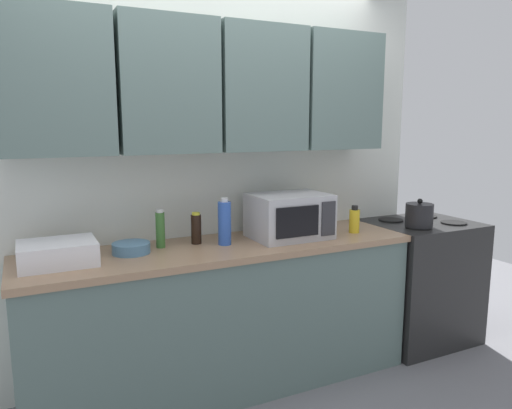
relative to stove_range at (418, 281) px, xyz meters
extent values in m
cube|color=silver|center=(-1.56, 0.35, 0.85)|extent=(3.23, 0.06, 2.60)
cube|color=slate|center=(-2.44, 0.16, 1.37)|extent=(0.56, 0.33, 0.75)
cube|color=slate|center=(-1.86, 0.16, 1.37)|extent=(0.56, 0.33, 0.75)
cube|color=slate|center=(-1.27, 0.16, 1.37)|extent=(0.56, 0.33, 0.75)
cube|color=slate|center=(-0.69, 0.16, 1.37)|extent=(0.56, 0.33, 0.75)
cube|color=slate|center=(-1.56, 0.02, -0.02)|extent=(2.33, 0.60, 0.86)
cube|color=#9E7A5B|center=(-1.56, 0.02, 0.43)|extent=(2.36, 0.63, 0.04)
cube|color=black|center=(0.00, 0.00, 0.00)|extent=(0.76, 0.64, 0.90)
cylinder|color=black|center=(-0.17, -0.14, 0.45)|extent=(0.18, 0.18, 0.01)
cylinder|color=black|center=(0.17, -0.14, 0.45)|extent=(0.18, 0.18, 0.01)
cylinder|color=black|center=(-0.17, 0.14, 0.45)|extent=(0.18, 0.18, 0.01)
cylinder|color=black|center=(0.17, 0.14, 0.45)|extent=(0.18, 0.18, 0.01)
cylinder|color=black|center=(-0.17, -0.14, 0.54)|extent=(0.19, 0.19, 0.16)
sphere|color=black|center=(-0.17, -0.14, 0.64)|extent=(0.04, 0.04, 0.04)
cube|color=#B7B7BC|center=(-1.12, 0.02, 0.59)|extent=(0.48, 0.36, 0.28)
cube|color=black|center=(-1.17, -0.17, 0.59)|extent=(0.29, 0.01, 0.18)
cube|color=#2D2D33|center=(-0.95, -0.17, 0.59)|extent=(0.10, 0.01, 0.21)
cube|color=silver|center=(-2.49, 0.02, 0.51)|extent=(0.38, 0.30, 0.12)
cylinder|color=silver|center=(-0.76, 0.20, 0.53)|extent=(0.07, 0.07, 0.17)
cylinder|color=yellow|center=(-0.76, 0.20, 0.63)|extent=(0.05, 0.05, 0.03)
cylinder|color=black|center=(-1.70, 0.12, 0.54)|extent=(0.06, 0.06, 0.18)
cylinder|color=yellow|center=(-1.70, 0.12, 0.63)|extent=(0.05, 0.05, 0.02)
cylinder|color=#2D56B7|center=(-1.56, 0.03, 0.58)|extent=(0.08, 0.08, 0.26)
cylinder|color=silver|center=(-1.56, 0.03, 0.72)|extent=(0.04, 0.04, 0.02)
cylinder|color=#386B2D|center=(-1.92, 0.13, 0.55)|extent=(0.05, 0.05, 0.21)
cylinder|color=silver|center=(-1.92, 0.13, 0.67)|extent=(0.04, 0.04, 0.02)
cylinder|color=gold|center=(-0.66, -0.05, 0.52)|extent=(0.07, 0.07, 0.15)
cylinder|color=black|center=(-0.66, -0.05, 0.62)|extent=(0.04, 0.04, 0.03)
cylinder|color=teal|center=(-2.10, 0.07, 0.48)|extent=(0.21, 0.21, 0.06)
camera|label=1|loc=(-2.63, -2.58, 1.17)|focal=33.82mm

